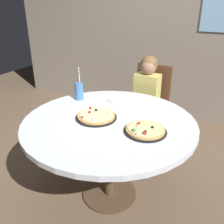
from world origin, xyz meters
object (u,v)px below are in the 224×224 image
Objects in this scene: dining_table at (109,130)px; soda_cup at (79,91)px; diner_child at (143,112)px; plate_small at (118,100)px; chair_wooden at (150,102)px; pizza_cheese at (145,130)px; pizza_veggie at (96,116)px.

soda_cup is at bearing 149.15° from dining_table.
diner_child is at bearing 51.23° from soda_cup.
chair_wooden is at bearing 78.61° from plate_small.
dining_table is 7.54× the size of plate_small.
chair_wooden is 0.88× the size of diner_child.
pizza_cheese is 1.00× the size of soda_cup.
diner_child reaches higher than soda_cup.
pizza_veggie is at bearing -96.37° from chair_wooden.
pizza_veggie is at bearing -88.95° from plate_small.
dining_table is 0.34m from pizza_cheese.
diner_child is at bearing -92.63° from chair_wooden.
pizza_cheese is at bearing -73.71° from chair_wooden.
soda_cup is (-0.34, 0.28, 0.06)m from pizza_veggie.
soda_cup is (-0.45, -0.56, 0.35)m from diner_child.
pizza_cheese is (0.43, -0.04, 0.00)m from pizza_veggie.
diner_child reaches higher than chair_wooden.
dining_table is at bearing 170.20° from pizza_cheese.
chair_wooden is at bearing 87.37° from diner_child.
dining_table is 0.43m from plate_small.
plate_small is at bearing -101.39° from chair_wooden.
pizza_cheese is at bearing -9.80° from dining_table.
diner_child is (-0.01, -0.18, -0.05)m from chair_wooden.
soda_cup is (-0.45, 0.27, 0.17)m from dining_table.
diner_child reaches higher than pizza_cheese.
dining_table is at bearing -73.88° from plate_small.
soda_cup is at bearing -121.67° from chair_wooden.
diner_child is 0.52m from plate_small.
plate_small is at bearing 133.26° from pizza_cheese.
pizza_veggie is (-0.11, -0.84, 0.28)m from diner_child.
diner_child is 0.89m from pizza_veggie.
pizza_veggie is 0.42m from plate_small.
diner_child reaches higher than dining_table.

